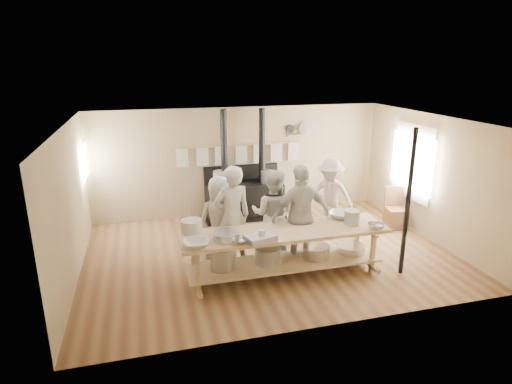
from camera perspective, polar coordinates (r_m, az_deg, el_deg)
ground at (r=8.49m, az=1.78°, el=-8.22°), size 7.00×7.00×0.00m
room_shell at (r=7.93m, az=1.88°, el=2.43°), size 7.00×7.00×7.00m
window_right at (r=10.01m, az=20.25°, el=3.75°), size 0.09×1.50×1.65m
left_opening at (r=9.64m, az=-21.92°, el=3.69°), size 0.00×0.90×0.90m
stove at (r=10.20m, az=-1.65°, el=-0.64°), size 1.90×0.75×2.60m
towel_rail at (r=10.21m, az=-2.04°, el=5.39°), size 3.00×0.04×0.47m
back_wall_shelf at (r=10.58m, az=5.73°, el=8.18°), size 0.63×0.14×0.32m
prep_table at (r=7.49m, az=3.74°, el=-7.47°), size 3.60×0.90×0.85m
support_post at (r=7.73m, az=19.59°, el=-1.49°), size 0.08×0.08×2.60m
cook_far_left at (r=7.69m, az=-3.19°, el=-3.33°), size 0.75×0.55×1.90m
cook_left at (r=8.07m, az=2.27°, el=-2.95°), size 1.05×0.97×1.73m
cook_center at (r=7.96m, az=-4.81°, el=-3.65°), size 0.81×0.54×1.64m
cook_right at (r=7.78m, az=6.02°, el=-3.17°), size 1.14×0.55×1.89m
cook_by_window at (r=9.49m, az=9.82°, el=-0.43°), size 1.20×1.10×1.62m
chair at (r=10.16m, az=18.10°, el=-3.07°), size 0.50×0.50×0.92m
bowl_white_a at (r=6.79m, az=-7.98°, el=-6.80°), size 0.43×0.43×0.10m
bowl_steel_a at (r=6.84m, az=-2.11°, el=-6.53°), size 0.37×0.37×0.09m
bowl_white_b at (r=8.07m, az=11.23°, el=-3.00°), size 0.60×0.60×0.11m
bowl_steel_b at (r=7.69m, az=15.70°, el=-4.40°), size 0.32×0.32×0.09m
roasting_pan at (r=6.91m, az=0.58°, el=-6.18°), size 0.54×0.43×0.10m
mixing_bowl_large at (r=6.97m, az=-3.96°, el=-5.86°), size 0.45×0.45×0.14m
bucket_galv at (r=7.78m, az=12.68°, el=-3.29°), size 0.32×0.32×0.25m
deep_bowl_enamel at (r=7.31m, az=-8.59°, el=-4.53°), size 0.36×0.36×0.22m
pitcher at (r=6.90m, az=0.78°, el=-5.82°), size 0.14×0.14×0.19m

